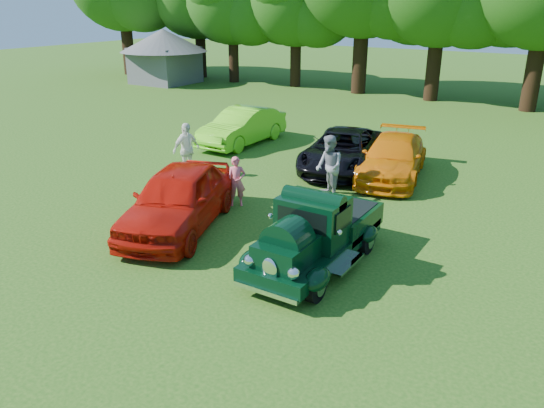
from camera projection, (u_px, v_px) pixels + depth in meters
The scene contains 10 objects.
ground at pixel (249, 265), 12.53m from camera, with size 120.00×120.00×0.00m, color #1F4F12.
hero_pickup at pixel (317, 235), 12.31m from camera, with size 2.07×4.45×1.74m.
red_convertible at pixel (178, 198), 14.29m from camera, with size 2.01×4.99×1.70m, color #BD1308.
back_car_lime at pixel (242, 127), 22.78m from camera, with size 1.63×4.67×1.54m, color #64DB1D.
back_car_black at pixel (342, 150), 19.41m from camera, with size 2.37×5.14×1.43m, color black.
back_car_orange at pixel (393, 158), 18.48m from camera, with size 2.00×4.91×1.43m, color orange.
spectator_pink at pixel (237, 182), 15.90m from camera, with size 0.55×0.36×1.52m, color #F76573.
spectator_grey at pixel (329, 167), 16.56m from camera, with size 0.96×0.75×1.97m, color gray.
spectator_white at pixel (187, 150), 18.56m from camera, with size 1.11×0.46×1.90m, color white.
gazebo at pixel (164, 50), 39.19m from camera, with size 6.40×6.40×3.90m.
Camera 1 is at (6.42, -9.17, 5.85)m, focal length 35.00 mm.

